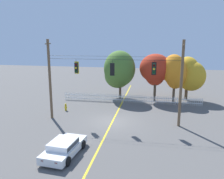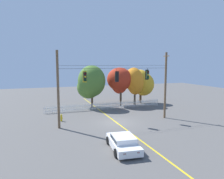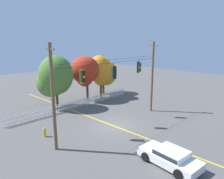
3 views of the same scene
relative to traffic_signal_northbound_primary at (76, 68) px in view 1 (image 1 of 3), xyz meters
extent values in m
plane|color=#565451|center=(3.57, -0.01, -5.31)|extent=(80.00, 80.00, 0.00)
cube|color=gold|center=(3.57, -0.01, -5.30)|extent=(0.16, 36.00, 0.01)
cylinder|color=brown|center=(-2.80, -0.01, -1.29)|extent=(0.26, 0.26, 8.03)
cylinder|color=brown|center=(9.94, -0.01, -1.29)|extent=(0.26, 0.26, 8.03)
cube|color=brown|center=(-2.80, -0.01, 2.28)|extent=(0.10, 1.10, 0.10)
cube|color=brown|center=(9.94, -0.01, 2.28)|extent=(0.10, 1.10, 0.10)
cylinder|color=black|center=(3.57, -0.01, 0.86)|extent=(12.54, 0.02, 0.02)
cylinder|color=black|center=(3.57, -0.26, 1.18)|extent=(12.54, 0.02, 0.02)
cylinder|color=black|center=(0.00, -0.01, 0.67)|extent=(0.03, 0.03, 0.38)
cube|color=yellow|center=(0.00, 0.12, 0.00)|extent=(0.43, 0.02, 1.20)
cube|color=black|center=(0.00, -0.01, 0.00)|extent=(0.30, 0.24, 0.97)
cylinder|color=#410706|center=(0.00, -0.14, 0.32)|extent=(0.20, 0.03, 0.20)
cube|color=black|center=(0.00, -0.19, 0.43)|extent=(0.22, 0.12, 0.06)
cylinder|color=yellow|center=(0.00, -0.14, 0.00)|extent=(0.20, 0.03, 0.20)
cube|color=black|center=(0.00, -0.19, 0.11)|extent=(0.22, 0.12, 0.06)
cylinder|color=#073513|center=(0.00, -0.14, -0.33)|extent=(0.20, 0.03, 0.20)
cube|color=black|center=(0.00, -0.19, -0.21)|extent=(0.22, 0.12, 0.06)
cylinder|color=black|center=(3.58, -0.01, 0.64)|extent=(0.03, 0.03, 0.43)
cube|color=black|center=(3.58, -0.14, -0.06)|extent=(0.43, 0.02, 1.19)
cube|color=black|center=(3.58, -0.01, -0.06)|extent=(0.30, 0.24, 0.96)
cylinder|color=#410706|center=(3.58, 0.13, 0.27)|extent=(0.20, 0.03, 0.20)
cube|color=black|center=(3.58, 0.17, 0.38)|extent=(0.22, 0.12, 0.06)
cylinder|color=yellow|center=(3.58, 0.13, -0.06)|extent=(0.20, 0.03, 0.20)
cube|color=black|center=(3.58, 0.17, 0.06)|extent=(0.22, 0.12, 0.06)
cylinder|color=#073513|center=(3.58, 0.13, -0.38)|extent=(0.20, 0.03, 0.20)
cube|color=black|center=(3.58, 0.17, -0.26)|extent=(0.22, 0.12, 0.06)
cylinder|color=black|center=(7.44, -0.01, 0.71)|extent=(0.03, 0.03, 0.30)
cube|color=black|center=(7.44, 0.12, 0.08)|extent=(0.43, 0.02, 1.19)
cube|color=#1E3323|center=(7.44, -0.01, 0.08)|extent=(0.30, 0.24, 0.96)
cylinder|color=#410706|center=(7.44, -0.14, 0.40)|extent=(0.20, 0.03, 0.20)
cube|color=#1E3323|center=(7.44, -0.19, 0.52)|extent=(0.22, 0.12, 0.06)
cylinder|color=yellow|center=(7.44, -0.14, 0.08)|extent=(0.20, 0.03, 0.20)
cube|color=#1E3323|center=(7.44, -0.19, 0.20)|extent=(0.22, 0.12, 0.06)
cylinder|color=#073513|center=(7.44, -0.14, -0.24)|extent=(0.20, 0.03, 0.20)
cube|color=#1E3323|center=(7.44, -0.19, -0.12)|extent=(0.22, 0.12, 0.06)
cube|color=white|center=(-4.11, 7.16, -4.79)|extent=(0.06, 0.04, 1.03)
cube|color=white|center=(-3.88, 7.16, -4.79)|extent=(0.06, 0.04, 1.03)
cube|color=white|center=(-3.66, 7.16, -4.79)|extent=(0.06, 0.04, 1.03)
cube|color=white|center=(-3.44, 7.16, -4.79)|extent=(0.06, 0.04, 1.03)
cube|color=white|center=(-3.21, 7.16, -4.79)|extent=(0.06, 0.04, 1.03)
cube|color=white|center=(-2.99, 7.16, -4.79)|extent=(0.06, 0.04, 1.03)
cube|color=white|center=(-2.77, 7.16, -4.79)|extent=(0.06, 0.04, 1.03)
cube|color=white|center=(-2.54, 7.16, -4.79)|extent=(0.06, 0.04, 1.03)
cube|color=white|center=(-2.32, 7.16, -4.79)|extent=(0.06, 0.04, 1.03)
cube|color=white|center=(-2.10, 7.16, -4.79)|extent=(0.06, 0.04, 1.03)
cube|color=white|center=(-1.87, 7.16, -4.79)|extent=(0.06, 0.04, 1.03)
cube|color=white|center=(-1.65, 7.16, -4.79)|extent=(0.06, 0.04, 1.03)
cube|color=white|center=(-1.43, 7.16, -4.79)|extent=(0.06, 0.04, 1.03)
cube|color=white|center=(-1.20, 7.16, -4.79)|extent=(0.06, 0.04, 1.03)
cube|color=white|center=(-0.98, 7.16, -4.79)|extent=(0.06, 0.04, 1.03)
cube|color=white|center=(-0.76, 7.16, -4.79)|extent=(0.06, 0.04, 1.03)
cube|color=white|center=(-0.53, 7.16, -4.79)|extent=(0.06, 0.04, 1.03)
cube|color=white|center=(-0.31, 7.16, -4.79)|extent=(0.06, 0.04, 1.03)
cube|color=white|center=(-0.09, 7.16, -4.79)|extent=(0.06, 0.04, 1.03)
cube|color=white|center=(0.14, 7.16, -4.79)|extent=(0.06, 0.04, 1.03)
cube|color=white|center=(0.36, 7.16, -4.79)|extent=(0.06, 0.04, 1.03)
cube|color=white|center=(0.58, 7.16, -4.79)|extent=(0.06, 0.04, 1.03)
cube|color=white|center=(0.81, 7.16, -4.79)|extent=(0.06, 0.04, 1.03)
cube|color=white|center=(1.03, 7.16, -4.79)|extent=(0.06, 0.04, 1.03)
cube|color=white|center=(1.25, 7.16, -4.79)|extent=(0.06, 0.04, 1.03)
cube|color=white|center=(1.48, 7.16, -4.79)|extent=(0.06, 0.04, 1.03)
cube|color=white|center=(1.70, 7.16, -4.79)|extent=(0.06, 0.04, 1.03)
cube|color=white|center=(1.92, 7.16, -4.79)|extent=(0.06, 0.04, 1.03)
cube|color=white|center=(2.15, 7.16, -4.79)|extent=(0.06, 0.04, 1.03)
cube|color=white|center=(2.37, 7.16, -4.79)|extent=(0.06, 0.04, 1.03)
cube|color=white|center=(2.59, 7.16, -4.79)|extent=(0.06, 0.04, 1.03)
cube|color=white|center=(2.82, 7.16, -4.79)|extent=(0.06, 0.04, 1.03)
cube|color=white|center=(3.04, 7.16, -4.79)|extent=(0.06, 0.04, 1.03)
cube|color=white|center=(3.26, 7.16, -4.79)|extent=(0.06, 0.04, 1.03)
cube|color=white|center=(3.49, 7.16, -4.79)|extent=(0.06, 0.04, 1.03)
cube|color=white|center=(3.71, 7.16, -4.79)|extent=(0.06, 0.04, 1.03)
cube|color=white|center=(3.93, 7.16, -4.79)|extent=(0.06, 0.04, 1.03)
cube|color=white|center=(4.16, 7.16, -4.79)|extent=(0.06, 0.04, 1.03)
cube|color=white|center=(4.38, 7.16, -4.79)|extent=(0.06, 0.04, 1.03)
cube|color=white|center=(4.60, 7.16, -4.79)|extent=(0.06, 0.04, 1.03)
cube|color=white|center=(4.83, 7.16, -4.79)|extent=(0.06, 0.04, 1.03)
cube|color=white|center=(5.05, 7.16, -4.79)|extent=(0.06, 0.04, 1.03)
cube|color=white|center=(5.27, 7.16, -4.79)|extent=(0.06, 0.04, 1.03)
cube|color=white|center=(5.50, 7.16, -4.79)|extent=(0.06, 0.04, 1.03)
cube|color=white|center=(5.72, 7.16, -4.79)|extent=(0.06, 0.04, 1.03)
cube|color=white|center=(5.94, 7.16, -4.79)|extent=(0.06, 0.04, 1.03)
cube|color=white|center=(6.17, 7.16, -4.79)|extent=(0.06, 0.04, 1.03)
cube|color=white|center=(6.39, 7.16, -4.79)|extent=(0.06, 0.04, 1.03)
cube|color=white|center=(6.61, 7.16, -4.79)|extent=(0.06, 0.04, 1.03)
cube|color=white|center=(6.84, 7.16, -4.79)|extent=(0.06, 0.04, 1.03)
cube|color=white|center=(7.06, 7.16, -4.79)|extent=(0.06, 0.04, 1.03)
cube|color=white|center=(7.28, 7.16, -4.79)|extent=(0.06, 0.04, 1.03)
cube|color=white|center=(7.51, 7.16, -4.79)|extent=(0.06, 0.04, 1.03)
cube|color=white|center=(7.73, 7.16, -4.79)|extent=(0.06, 0.04, 1.03)
cube|color=white|center=(7.95, 7.16, -4.79)|extent=(0.06, 0.04, 1.03)
cube|color=white|center=(8.18, 7.16, -4.79)|extent=(0.06, 0.04, 1.03)
cube|color=white|center=(8.40, 7.16, -4.79)|extent=(0.06, 0.04, 1.03)
cube|color=white|center=(8.62, 7.16, -4.79)|extent=(0.06, 0.04, 1.03)
cube|color=white|center=(8.85, 7.16, -4.79)|extent=(0.06, 0.04, 1.03)
cube|color=white|center=(9.07, 7.16, -4.79)|extent=(0.06, 0.04, 1.03)
cube|color=white|center=(9.29, 7.16, -4.79)|extent=(0.06, 0.04, 1.03)
cube|color=white|center=(9.52, 7.16, -4.79)|extent=(0.06, 0.04, 1.03)
cube|color=white|center=(9.74, 7.16, -4.79)|extent=(0.06, 0.04, 1.03)
cube|color=white|center=(9.96, 7.16, -4.79)|extent=(0.06, 0.04, 1.03)
cube|color=white|center=(10.19, 7.16, -4.79)|extent=(0.06, 0.04, 1.03)
cube|color=white|center=(10.41, 7.16, -4.79)|extent=(0.06, 0.04, 1.03)
cube|color=white|center=(10.63, 7.16, -4.79)|extent=(0.06, 0.04, 1.03)
cube|color=white|center=(10.86, 7.16, -4.79)|extent=(0.06, 0.04, 1.03)
cube|color=white|center=(11.08, 7.16, -4.79)|extent=(0.06, 0.04, 1.03)
cube|color=white|center=(11.30, 7.16, -4.79)|extent=(0.06, 0.04, 1.03)
cube|color=white|center=(11.53, 7.16, -4.79)|extent=(0.06, 0.04, 1.03)
cube|color=white|center=(11.75, 7.16, -4.79)|extent=(0.06, 0.04, 1.03)
cube|color=white|center=(11.97, 7.16, -4.79)|extent=(0.06, 0.04, 1.03)
cube|color=white|center=(12.20, 7.16, -4.79)|extent=(0.06, 0.04, 1.03)
cube|color=white|center=(12.42, 7.16, -4.79)|extent=(0.06, 0.04, 1.03)
cube|color=white|center=(12.64, 7.16, -4.79)|extent=(0.06, 0.04, 1.03)
cube|color=white|center=(12.87, 7.16, -4.79)|extent=(0.06, 0.04, 1.03)
cube|color=white|center=(13.09, 7.16, -4.79)|extent=(0.06, 0.04, 1.03)
cube|color=white|center=(13.31, 7.16, -4.79)|extent=(0.06, 0.04, 1.03)
cube|color=white|center=(4.60, 7.19, -5.00)|extent=(17.42, 0.03, 0.08)
cube|color=white|center=(4.60, 7.19, -4.57)|extent=(17.42, 0.03, 0.08)
cylinder|color=brown|center=(3.00, 9.08, -4.25)|extent=(0.31, 0.31, 2.12)
ellipsoid|color=#4C752D|center=(2.58, 9.49, -2.19)|extent=(3.54, 3.45, 3.51)
ellipsoid|color=#4C752D|center=(2.93, 8.89, -1.23)|extent=(4.15, 3.96, 4.74)
cylinder|color=#473828|center=(7.61, 8.81, -3.93)|extent=(0.33, 0.33, 2.76)
ellipsoid|color=#B22D19|center=(7.56, 9.21, -1.66)|extent=(2.73, 2.21, 3.46)
ellipsoid|color=#B22D19|center=(7.57, 9.18, -1.08)|extent=(4.06, 3.69, 3.69)
cylinder|color=brown|center=(10.01, 8.69, -4.01)|extent=(0.31, 0.31, 2.59)
ellipsoid|color=orange|center=(10.12, 8.77, -1.59)|extent=(2.70, 2.55, 4.05)
ellipsoid|color=orange|center=(9.84, 8.82, -1.16)|extent=(2.94, 2.89, 3.85)
cylinder|color=brown|center=(11.72, 9.99, -4.27)|extent=(0.39, 0.39, 2.08)
ellipsoid|color=gold|center=(12.20, 9.81, -2.10)|extent=(3.64, 3.01, 3.85)
ellipsoid|color=gold|center=(11.68, 10.16, -1.57)|extent=(3.17, 3.06, 3.92)
cube|color=white|center=(1.37, -7.28, -4.86)|extent=(2.23, 4.36, 0.55)
cube|color=white|center=(1.35, -7.43, -4.37)|extent=(1.79, 2.17, 0.42)
cube|color=#232D38|center=(1.35, -7.43, -4.37)|extent=(1.82, 2.09, 0.27)
cylinder|color=black|center=(0.59, -5.89, -4.99)|extent=(0.24, 0.65, 0.64)
cylinder|color=black|center=(2.40, -6.08, -4.99)|extent=(0.24, 0.65, 0.64)
cylinder|color=black|center=(0.33, -8.48, -4.99)|extent=(0.24, 0.65, 0.64)
cylinder|color=black|center=(2.14, -8.67, -4.99)|extent=(0.24, 0.65, 0.64)
cube|color=white|center=(1.08, -5.16, -4.76)|extent=(0.20, 0.06, 0.10)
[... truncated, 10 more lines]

